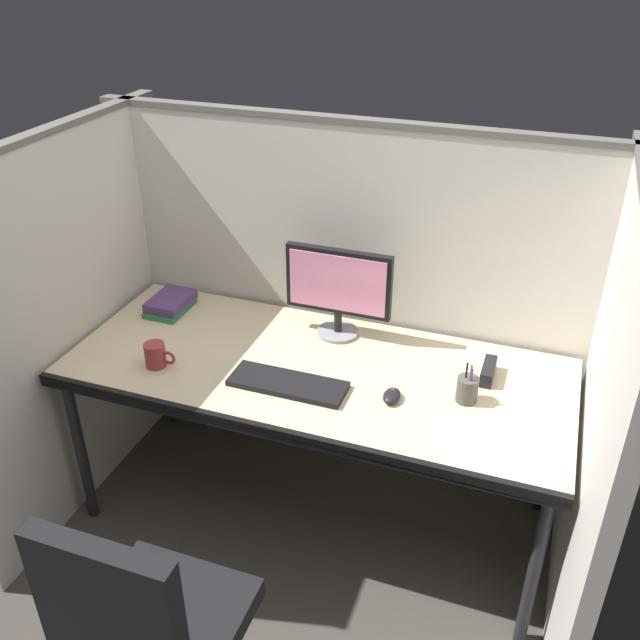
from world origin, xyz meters
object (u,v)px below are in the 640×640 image
(monitor_center, at_px, (337,287))
(pen_cup, at_px, (467,389))
(desk, at_px, (314,380))
(keyboard_main, at_px, (288,384))
(computer_mouse, at_px, (392,396))
(red_stapler, at_px, (488,371))
(book_stack, at_px, (170,304))
(coffee_mug, at_px, (156,355))

(monitor_center, height_order, pen_cup, monitor_center)
(desk, xyz_separation_m, keyboard_main, (-0.05, -0.14, 0.06))
(desk, distance_m, computer_mouse, 0.34)
(monitor_center, distance_m, red_stapler, 0.66)
(computer_mouse, height_order, pen_cup, pen_cup)
(desk, relative_size, keyboard_main, 4.42)
(computer_mouse, bearing_deg, book_stack, 163.78)
(keyboard_main, xyz_separation_m, book_stack, (-0.69, 0.36, 0.02))
(monitor_center, xyz_separation_m, book_stack, (-0.74, -0.05, -0.19))
(coffee_mug, bearing_deg, red_stapler, 16.11)
(desk, xyz_separation_m, monitor_center, (-0.00, 0.27, 0.27))
(pen_cup, xyz_separation_m, coffee_mug, (-1.14, -0.18, -0.00))
(pen_cup, bearing_deg, red_stapler, 73.03)
(book_stack, xyz_separation_m, coffee_mug, (0.18, -0.40, 0.02))
(monitor_center, relative_size, book_stack, 1.93)
(desk, distance_m, monitor_center, 0.38)
(computer_mouse, xyz_separation_m, book_stack, (-1.07, 0.31, 0.01))
(monitor_center, bearing_deg, computer_mouse, -48.05)
(keyboard_main, relative_size, coffee_mug, 3.41)
(desk, bearing_deg, computer_mouse, -15.45)
(desk, bearing_deg, pen_cup, -0.45)
(computer_mouse, relative_size, coffee_mug, 0.76)
(pen_cup, bearing_deg, desk, 179.55)
(red_stapler, bearing_deg, desk, -165.21)
(book_stack, bearing_deg, coffee_mug, -66.37)
(monitor_center, bearing_deg, desk, -89.09)
(keyboard_main, xyz_separation_m, computer_mouse, (0.38, 0.05, 0.01))
(keyboard_main, xyz_separation_m, red_stapler, (0.67, 0.30, 0.02))
(keyboard_main, bearing_deg, coffee_mug, -175.27)
(desk, distance_m, keyboard_main, 0.16)
(desk, height_order, book_stack, book_stack)
(coffee_mug, bearing_deg, pen_cup, 8.75)
(pen_cup, bearing_deg, book_stack, 170.26)
(keyboard_main, relative_size, red_stapler, 2.87)
(red_stapler, bearing_deg, book_stack, 177.60)
(desk, height_order, red_stapler, red_stapler)
(red_stapler, relative_size, book_stack, 0.67)
(keyboard_main, bearing_deg, book_stack, 152.65)
(desk, xyz_separation_m, red_stapler, (0.62, 0.16, 0.08))
(desk, relative_size, red_stapler, 12.67)
(keyboard_main, distance_m, red_stapler, 0.74)
(keyboard_main, distance_m, computer_mouse, 0.38)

